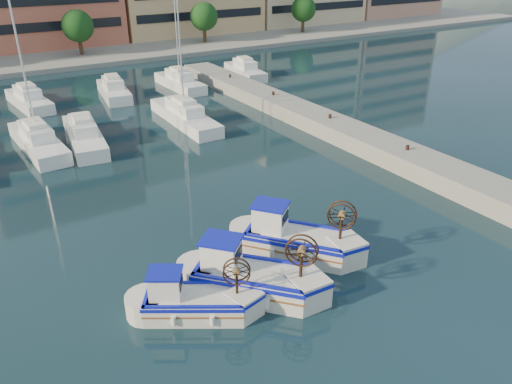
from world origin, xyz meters
name	(u,v)px	position (x,y,z in m)	size (l,w,h in m)	color
ground	(305,269)	(0.00, 0.00, 0.00)	(300.00, 300.00, 0.00)	#1A3544
quay	(384,149)	(13.00, 8.00, 0.60)	(3.00, 60.00, 1.20)	gray
yacht_marina	(76,116)	(-3.35, 27.49, 0.53)	(38.17, 21.86, 11.50)	white
fishing_boat_a	(192,300)	(-5.73, -0.10, 0.73)	(4.33, 3.58, 2.64)	silver
fishing_boat_b	(249,276)	(-3.08, -0.12, 0.88)	(4.84, 5.01, 3.20)	silver
fishing_boat_c	(294,238)	(0.31, 1.35, 0.88)	(4.67, 5.09, 3.19)	silver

